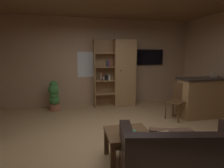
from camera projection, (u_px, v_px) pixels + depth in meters
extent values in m
cube|color=tan|center=(116.00, 143.00, 3.28)|extent=(6.26, 5.37, 0.02)
cube|color=tan|center=(97.00, 63.00, 5.68)|extent=(6.38, 0.06, 2.75)
cube|color=white|center=(89.00, 64.00, 5.59)|extent=(0.70, 0.01, 0.79)
cube|color=#A87F51|center=(124.00, 73.00, 5.63)|extent=(0.68, 0.38, 2.09)
cube|color=#A87F51|center=(103.00, 73.00, 5.67)|extent=(0.63, 0.02, 2.09)
cube|color=#A87F51|center=(95.00, 74.00, 5.43)|extent=(0.02, 0.38, 2.09)
sphere|color=black|center=(121.00, 71.00, 5.38)|extent=(0.04, 0.04, 0.04)
cube|color=#A87F51|center=(104.00, 106.00, 5.66)|extent=(0.63, 0.38, 0.02)
cube|color=#A87F51|center=(104.00, 93.00, 5.60)|extent=(0.63, 0.38, 0.02)
cube|color=#A87F51|center=(104.00, 80.00, 5.53)|extent=(0.63, 0.38, 0.02)
cube|color=#A87F51|center=(104.00, 67.00, 5.46)|extent=(0.63, 0.38, 0.02)
cube|color=#A87F51|center=(104.00, 53.00, 5.39)|extent=(0.63, 0.38, 0.02)
cube|color=beige|center=(109.00, 78.00, 5.49)|extent=(0.05, 0.23, 0.16)
cube|color=beige|center=(101.00, 77.00, 5.43)|extent=(0.05, 0.23, 0.20)
cube|color=#B22D2D|center=(109.00, 64.00, 5.42)|extent=(0.04, 0.23, 0.19)
cube|color=#B22D2D|center=(102.00, 77.00, 5.44)|extent=(0.04, 0.23, 0.22)
cube|color=#2D4C8C|center=(108.00, 64.00, 5.41)|extent=(0.04, 0.23, 0.20)
cube|color=black|center=(107.00, 78.00, 5.47)|extent=(0.04, 0.23, 0.17)
sphere|color=beige|center=(103.00, 79.00, 5.52)|extent=(0.10, 0.10, 0.10)
cube|color=#A87F51|center=(207.00, 98.00, 4.66)|extent=(1.48, 0.52, 0.99)
cube|color=#2D2826|center=(208.00, 79.00, 4.58)|extent=(1.54, 0.58, 0.04)
cube|color=#BFB299|center=(214.00, 75.00, 4.71)|extent=(0.14, 0.14, 0.11)
cube|color=black|center=(186.00, 167.00, 2.23)|extent=(1.78, 1.22, 0.42)
cube|color=black|center=(205.00, 154.00, 1.77)|extent=(1.63, 0.45, 0.42)
cube|color=black|center=(127.00, 159.00, 2.20)|extent=(0.33, 0.94, 0.67)
cube|color=brown|center=(167.00, 142.00, 2.21)|extent=(0.48, 0.32, 0.33)
cube|color=tan|center=(156.00, 149.00, 2.03)|extent=(0.40, 0.18, 0.35)
cube|color=brown|center=(174.00, 142.00, 2.18)|extent=(0.47, 0.20, 0.31)
cube|color=brown|center=(128.00, 133.00, 2.67)|extent=(0.66, 0.59, 0.05)
cube|color=brown|center=(128.00, 137.00, 2.68)|extent=(0.59, 0.53, 0.08)
cube|color=brown|center=(113.00, 159.00, 2.40)|extent=(0.07, 0.07, 0.42)
cube|color=brown|center=(152.00, 154.00, 2.52)|extent=(0.07, 0.07, 0.42)
cube|color=brown|center=(106.00, 142.00, 2.89)|extent=(0.07, 0.07, 0.42)
cube|color=brown|center=(140.00, 138.00, 3.01)|extent=(0.07, 0.07, 0.42)
cube|color=#387247|center=(132.00, 131.00, 2.67)|extent=(0.11, 0.10, 0.02)
cube|color=brown|center=(176.00, 102.00, 4.43)|extent=(0.57, 0.57, 0.04)
cube|color=brown|center=(181.00, 91.00, 4.52)|extent=(0.22, 0.37, 0.44)
cylinder|color=brown|center=(166.00, 110.00, 4.49)|extent=(0.04, 0.04, 0.46)
cylinder|color=brown|center=(179.00, 114.00, 4.22)|extent=(0.04, 0.04, 0.46)
cylinder|color=brown|center=(173.00, 107.00, 4.72)|extent=(0.04, 0.04, 0.46)
cylinder|color=brown|center=(186.00, 111.00, 4.45)|extent=(0.04, 0.04, 0.46)
cylinder|color=#B77051|center=(55.00, 107.00, 5.22)|extent=(0.30, 0.30, 0.19)
sphere|color=#3D7F3D|center=(54.00, 100.00, 5.20)|extent=(0.30, 0.30, 0.30)
sphere|color=#3D7F3D|center=(54.00, 95.00, 5.15)|extent=(0.26, 0.26, 0.26)
sphere|color=#3D7F3D|center=(54.00, 90.00, 5.10)|extent=(0.31, 0.31, 0.31)
sphere|color=#3D7F3D|center=(54.00, 85.00, 5.12)|extent=(0.24, 0.24, 0.24)
cube|color=black|center=(150.00, 57.00, 5.96)|extent=(0.92, 0.05, 0.52)
cube|color=black|center=(150.00, 57.00, 5.93)|extent=(0.88, 0.01, 0.48)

